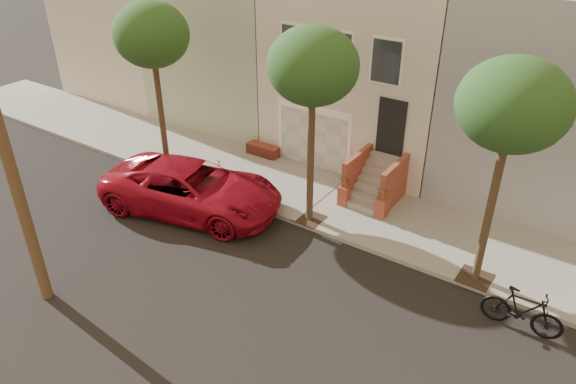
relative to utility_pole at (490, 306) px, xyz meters
The scene contains 9 objects.
ground 10.06m from the utility_pole, 158.20° to the left, with size 90.00×90.00×0.00m, color black.
sidewalk 12.78m from the utility_pole, 133.10° to the left, with size 40.00×3.70×0.15m, color gray.
house_row 16.53m from the utility_pole, 119.07° to the left, with size 33.10×11.70×7.00m.
tree_left 15.25m from the utility_pole, 152.26° to the left, with size 2.70×2.57×6.30m.
tree_mid 9.97m from the utility_pole, 134.59° to the left, with size 2.70×2.57×6.30m.
tree_right 7.26m from the utility_pole, 101.93° to the left, with size 2.70×2.57×6.30m.
utility_pole is the anchor object (origin of this frame).
pickup_truck 12.82m from the utility_pole, 152.63° to the left, with size 2.83×6.14×1.71m, color maroon.
motorcycle 7.47m from the utility_pole, 90.24° to the left, with size 0.56×2.00×1.20m, color black.
Camera 1 is at (8.75, -8.86, 9.79)m, focal length 33.42 mm.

